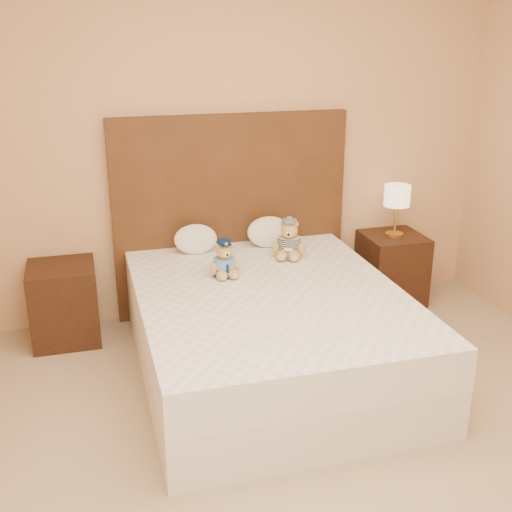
# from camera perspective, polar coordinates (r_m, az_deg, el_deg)

# --- Properties ---
(ground) EXTENTS (4.00, 4.50, 0.00)m
(ground) POSITION_cam_1_polar(r_m,az_deg,el_deg) (3.27, 7.66, -20.18)
(ground) COLOR tan
(ground) RESTS_ON ground
(room_walls) EXTENTS (4.04, 4.52, 2.72)m
(room_walls) POSITION_cam_1_polar(r_m,az_deg,el_deg) (2.95, 5.75, 14.14)
(room_walls) COLOR tan
(room_walls) RESTS_ON ground
(bed) EXTENTS (1.60, 2.00, 0.55)m
(bed) POSITION_cam_1_polar(r_m,az_deg,el_deg) (4.07, 1.23, -6.72)
(bed) COLOR white
(bed) RESTS_ON ground
(headboard) EXTENTS (1.75, 0.08, 1.50)m
(headboard) POSITION_cam_1_polar(r_m,az_deg,el_deg) (4.80, -2.21, 3.62)
(headboard) COLOR #502E18
(headboard) RESTS_ON ground
(nightstand_left) EXTENTS (0.45, 0.45, 0.55)m
(nightstand_left) POSITION_cam_1_polar(r_m,az_deg,el_deg) (4.65, -16.68, -4.04)
(nightstand_left) COLOR #331B10
(nightstand_left) RESTS_ON ground
(nightstand_right) EXTENTS (0.45, 0.45, 0.55)m
(nightstand_right) POSITION_cam_1_polar(r_m,az_deg,el_deg) (5.19, 11.96, -1.08)
(nightstand_right) COLOR #331B10
(nightstand_right) RESTS_ON ground
(lamp) EXTENTS (0.20, 0.20, 0.40)m
(lamp) POSITION_cam_1_polar(r_m,az_deg,el_deg) (5.02, 12.42, 5.05)
(lamp) COLOR gold
(lamp) RESTS_ON nightstand_right
(teddy_police) EXTENTS (0.23, 0.22, 0.25)m
(teddy_police) POSITION_cam_1_polar(r_m,az_deg,el_deg) (4.15, -2.83, -0.20)
(teddy_police) COLOR #B28545
(teddy_police) RESTS_ON bed
(teddy_prisoner) EXTENTS (0.31, 0.31, 0.27)m
(teddy_prisoner) POSITION_cam_1_polar(r_m,az_deg,el_deg) (4.48, 2.96, 1.53)
(teddy_prisoner) COLOR #B28545
(teddy_prisoner) RESTS_ON bed
(pillow_left) EXTENTS (0.31, 0.20, 0.22)m
(pillow_left) POSITION_cam_1_polar(r_m,az_deg,el_deg) (4.60, -5.39, 1.62)
(pillow_left) COLOR white
(pillow_left) RESTS_ON bed
(pillow_right) EXTENTS (0.33, 0.21, 0.23)m
(pillow_right) POSITION_cam_1_polar(r_m,az_deg,el_deg) (4.72, 1.18, 2.28)
(pillow_right) COLOR white
(pillow_right) RESTS_ON bed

